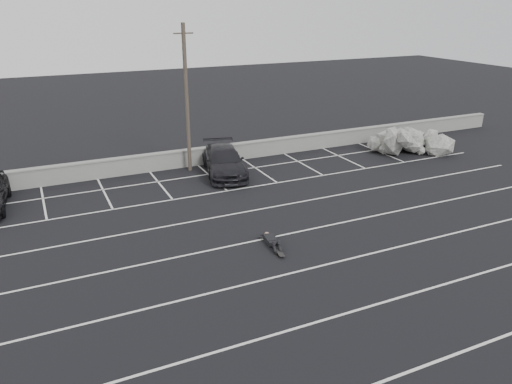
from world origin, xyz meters
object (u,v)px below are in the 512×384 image
trash_bin (219,156)px  person (270,237)px  skateboard (279,252)px  utility_pole (187,99)px  car_right (224,161)px  riprap_pile (407,143)px

trash_bin → person: bearing=-100.0°
skateboard → trash_bin: bearing=91.1°
utility_pole → trash_bin: size_ratio=8.31×
car_right → person: size_ratio=2.22×
riprap_pile → trash_bin: bearing=167.2°
skateboard → riprap_pile: bearing=43.4°
utility_pole → trash_bin: bearing=11.2°
riprap_pile → skateboard: (-14.42, -9.20, -0.53)m
utility_pole → car_right: bearing=-43.0°
riprap_pile → skateboard: riprap_pile is taller
person → car_right: bearing=89.7°
car_right → person: car_right is taller
trash_bin → car_right: bearing=-102.4°
car_right → utility_pole: bearing=149.9°
car_right → person: 9.19m
utility_pole → skateboard: 12.35m
skateboard → utility_pole: bearing=100.6°
riprap_pile → utility_pole: bearing=170.5°
riprap_pile → person: size_ratio=2.29×
trash_bin → person: 11.12m
utility_pole → skateboard: utility_pole is taller
trash_bin → riprap_pile: (12.36, -2.82, 0.09)m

